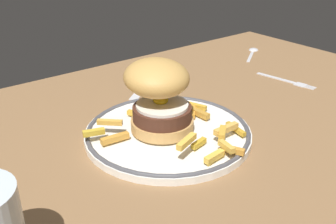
{
  "coord_description": "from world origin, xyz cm",
  "views": [
    {
      "loc": [
        -38.13,
        -42.04,
        32.5
      ],
      "look_at": [
        -2.9,
        2.98,
        4.6
      ],
      "focal_mm": 41.14,
      "sensor_mm": 36.0,
      "label": 1
    }
  ],
  "objects": [
    {
      "name": "fries_pile",
      "position": [
        -1.88,
        0.9,
        2.47
      ],
      "size": [
        23.57,
        24.5,
        2.77
      ],
      "color": "#E5BB4B",
      "rests_on": "dinner_plate"
    },
    {
      "name": "dinner_plate",
      "position": [
        -2.9,
        2.98,
        0.84
      ],
      "size": [
        28.11,
        28.11,
        1.6
      ],
      "color": "white",
      "rests_on": "ground_plane"
    },
    {
      "name": "burger",
      "position": [
        -3.9,
        4.07,
        7.66
      ],
      "size": [
        11.8,
        12.57,
        12.09
      ],
      "color": "tan",
      "rests_on": "dinner_plate"
    },
    {
      "name": "ground_plane",
      "position": [
        0.0,
        0.0,
        -2.0
      ],
      "size": [
        125.83,
        84.61,
        4.0
      ],
      "primitive_type": "cube",
      "color": "olive"
    },
    {
      "name": "spoon",
      "position": [
        46.18,
        26.48,
        0.36
      ],
      "size": [
        12.03,
        8.76,
        0.9
      ],
      "color": "silver",
      "rests_on": "ground_plane"
    },
    {
      "name": "fork",
      "position": [
        34.43,
        6.25,
        0.18
      ],
      "size": [
        3.62,
        14.44,
        0.36
      ],
      "color": "silver",
      "rests_on": "ground_plane"
    },
    {
      "name": "knife",
      "position": [
        8.92,
        25.53,
        0.26
      ],
      "size": [
        15.23,
        12.09,
        0.7
      ],
      "color": "black",
      "rests_on": "ground_plane"
    }
  ]
}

